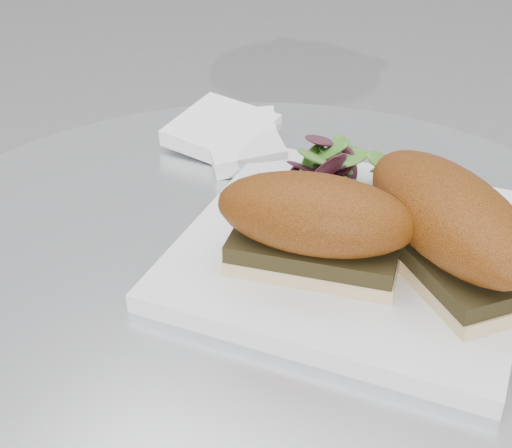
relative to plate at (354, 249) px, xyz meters
The scene contains 5 objects.
plate is the anchor object (origin of this frame).
sandwich_left 0.07m from the plate, 104.89° to the right, with size 0.16×0.10×0.08m.
sandwich_right 0.09m from the plate, ahead, with size 0.19×0.18×0.08m.
salad 0.10m from the plate, 120.81° to the left, with size 0.10×0.10×0.05m, color #4F842B, non-canonical shape.
napkin 0.22m from the plate, 147.09° to the left, with size 0.13×0.13×0.02m, color white, non-canonical shape.
Camera 1 is at (0.21, -0.40, 1.08)m, focal length 50.00 mm.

